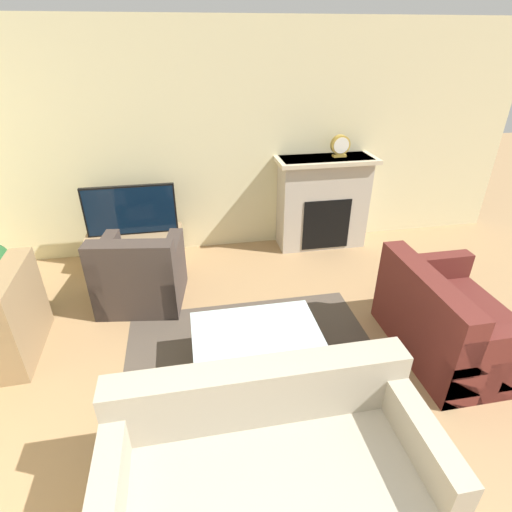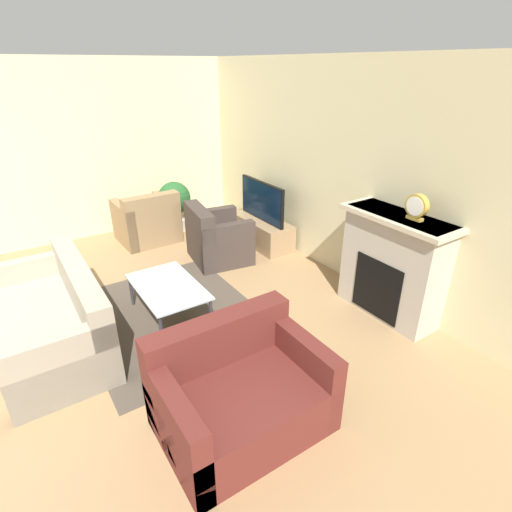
{
  "view_description": "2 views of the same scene",
  "coord_description": "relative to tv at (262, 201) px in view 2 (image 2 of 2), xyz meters",
  "views": [
    {
      "loc": [
        -0.16,
        -0.41,
        2.49
      ],
      "look_at": [
        0.39,
        2.57,
        0.82
      ],
      "focal_mm": 28.0,
      "sensor_mm": 36.0,
      "label": 1
    },
    {
      "loc": [
        3.99,
        0.83,
        2.59
      ],
      "look_at": [
        0.73,
        2.98,
        0.7
      ],
      "focal_mm": 28.0,
      "sensor_mm": 36.0,
      "label": 2
    }
  ],
  "objects": [
    {
      "name": "coffee_table",
      "position": [
        1.11,
        -2.01,
        -0.34
      ],
      "size": [
        1.03,
        0.63,
        0.4
      ],
      "color": "#333338",
      "rests_on": "ground_plane"
    },
    {
      "name": "armchair_by_window",
      "position": [
        -1.11,
        -1.45,
        -0.41
      ],
      "size": [
        0.83,
        0.89,
        0.82
      ],
      "rotation": [
        0.0,
        0.0,
        -1.54
      ],
      "color": "#8C704C",
      "rests_on": "ground_plane"
    },
    {
      "name": "tv_stand",
      "position": [
        0.0,
        0.0,
        -0.5
      ],
      "size": [
        1.13,
        0.46,
        0.41
      ],
      "color": "#997A56",
      "rests_on": "ground_plane"
    },
    {
      "name": "couch_loveseat",
      "position": [
        2.81,
        -2.12,
        -0.41
      ],
      "size": [
        0.9,
        1.24,
        0.82
      ],
      "rotation": [
        0.0,
        0.0,
        1.57
      ],
      "color": "#5B231E",
      "rests_on": "ground_plane"
    },
    {
      "name": "armchair_accent",
      "position": [
        0.12,
        -0.86,
        -0.4
      ],
      "size": [
        0.93,
        0.88,
        0.82
      ],
      "rotation": [
        0.0,
        0.0,
        2.99
      ],
      "color": "#3D332D",
      "rests_on": "ground_plane"
    },
    {
      "name": "mantel_clock",
      "position": [
        2.55,
        0.11,
        0.61
      ],
      "size": [
        0.23,
        0.07,
        0.26
      ],
      "color": "#B79338",
      "rests_on": "fireplace"
    },
    {
      "name": "wall_back",
      "position": [
        0.82,
        0.34,
        0.64
      ],
      "size": [
        8.29,
        0.06,
        2.7
      ],
      "color": "beige",
      "rests_on": "ground_plane"
    },
    {
      "name": "fireplace",
      "position": [
        2.39,
        0.1,
        -0.09
      ],
      "size": [
        1.24,
        0.48,
        1.18
      ],
      "color": "#B2A899",
      "rests_on": "ground_plane"
    },
    {
      "name": "potted_plant",
      "position": [
        -1.28,
        -0.9,
        -0.18
      ],
      "size": [
        0.53,
        0.53,
        0.84
      ],
      "color": "beige",
      "rests_on": "ground_plane"
    },
    {
      "name": "couch_sectional",
      "position": [
        0.99,
        -3.15,
        -0.42
      ],
      "size": [
        1.81,
        0.89,
        0.82
      ],
      "color": "#9E937F",
      "rests_on": "ground_plane"
    },
    {
      "name": "tv",
      "position": [
        0.0,
        0.0,
        0.0
      ],
      "size": [
        1.05,
        0.06,
        0.6
      ],
      "color": "black",
      "rests_on": "tv_stand"
    },
    {
      "name": "wall_left",
      "position": [
        -1.86,
        -1.9,
        0.64
      ],
      "size": [
        0.06,
        7.43,
        2.7
      ],
      "color": "beige",
      "rests_on": "ground_plane"
    },
    {
      "name": "area_rug",
      "position": [
        1.11,
        -2.0,
        -0.7
      ],
      "size": [
        2.23,
        1.83,
        0.0
      ],
      "color": "#4C4238",
      "rests_on": "ground_plane"
    }
  ]
}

